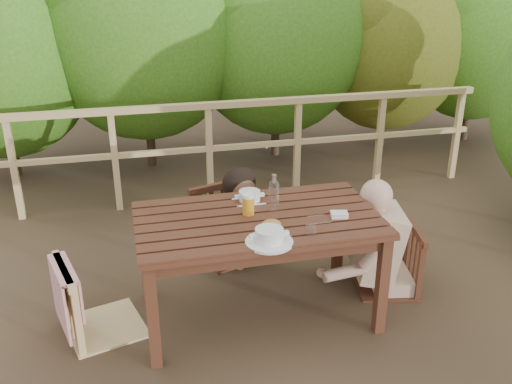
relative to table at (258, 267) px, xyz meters
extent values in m
plane|color=#503B27|center=(0.00, 0.00, -0.37)|extent=(60.00, 60.00, 0.00)
cube|color=#412114|center=(0.00, 0.00, 0.00)|extent=(1.58, 0.89, 0.73)
cube|color=tan|center=(-1.04, 0.07, 0.13)|extent=(0.61, 0.61, 1.00)
cube|color=#412114|center=(-0.01, 0.88, 0.16)|extent=(0.65, 0.65, 1.04)
cube|color=#412114|center=(1.02, 0.11, 0.09)|extent=(0.53, 0.53, 0.90)
cube|color=tan|center=(0.00, 2.00, 0.14)|extent=(5.60, 0.10, 1.01)
cylinder|color=white|center=(-0.01, -0.34, 0.41)|extent=(0.29, 0.29, 0.10)
cylinder|color=silver|center=(0.01, 0.27, 0.41)|extent=(0.25, 0.25, 0.08)
ellipsoid|color=#A7752A|center=(0.04, -0.19, 0.40)|extent=(0.13, 0.10, 0.08)
cylinder|color=orange|center=(-0.05, 0.05, 0.44)|extent=(0.08, 0.08, 0.16)
cylinder|color=silver|center=(0.12, 0.06, 0.50)|extent=(0.07, 0.07, 0.27)
cylinder|color=white|center=(0.26, -0.31, 0.40)|extent=(0.06, 0.06, 0.07)
cube|color=white|center=(0.51, -0.13, 0.39)|extent=(0.12, 0.10, 0.05)
camera|label=1|loc=(-0.80, -3.27, 1.99)|focal=40.28mm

